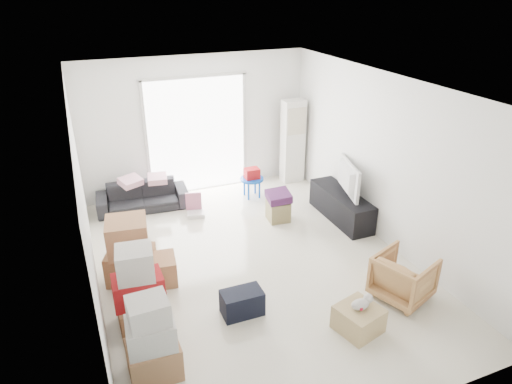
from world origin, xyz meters
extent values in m
cube|color=beige|center=(0.00, 0.00, -0.12)|extent=(4.50, 6.00, 0.24)
cube|color=white|center=(0.00, 0.00, 2.82)|extent=(4.50, 6.00, 0.24)
cube|color=white|center=(0.00, 3.12, 1.35)|extent=(4.50, 0.24, 2.70)
cube|color=white|center=(0.00, -3.12, 1.35)|extent=(4.50, 0.24, 2.70)
cube|color=white|center=(-2.37, 0.00, 1.35)|extent=(0.24, 6.00, 2.70)
cube|color=white|center=(2.37, 0.00, 1.35)|extent=(0.24, 6.00, 2.70)
cube|color=white|center=(0.00, 2.98, 1.15)|extent=(2.00, 0.01, 2.30)
cube|color=silver|center=(-1.00, 2.97, 1.15)|extent=(0.06, 0.04, 2.30)
cube|color=silver|center=(1.00, 2.97, 1.15)|extent=(0.06, 0.04, 2.30)
cube|color=silver|center=(0.00, 2.97, 2.30)|extent=(2.10, 0.04, 0.06)
cube|color=silver|center=(1.95, 2.65, 0.88)|extent=(0.45, 0.30, 1.75)
cube|color=black|center=(2.00, 0.74, 0.25)|extent=(0.46, 1.52, 0.51)
imported|color=black|center=(2.00, 0.74, 0.57)|extent=(0.81, 1.11, 0.13)
imported|color=black|center=(-1.24, 2.50, 0.33)|extent=(1.70, 0.61, 0.65)
cube|color=#EFAEBE|center=(-1.42, 2.52, 0.72)|extent=(0.52, 0.48, 0.13)
cube|color=#EFAEBE|center=(-0.94, 2.47, 0.71)|extent=(0.37, 0.31, 0.11)
imported|color=tan|center=(1.57, -1.52, 0.35)|extent=(0.85, 0.87, 0.71)
cube|color=#926242|center=(-1.80, -1.60, 0.21)|extent=(0.55, 0.47, 0.41)
cube|color=silver|center=(-1.80, -1.60, 0.57)|extent=(0.52, 0.44, 0.32)
cube|color=silver|center=(-1.80, -1.60, 0.87)|extent=(0.42, 0.38, 0.27)
cube|color=#926242|center=(-1.80, -0.78, 0.20)|extent=(0.56, 0.56, 0.40)
cube|color=#B21715|center=(-1.80, -0.78, 0.49)|extent=(0.61, 0.41, 0.18)
cube|color=#B21715|center=(-1.80, -0.78, 0.66)|extent=(0.59, 0.39, 0.16)
cube|color=silver|center=(-1.80, -0.78, 0.94)|extent=(0.47, 0.45, 0.38)
cube|color=#926242|center=(-1.77, 0.29, 0.23)|extent=(0.78, 0.72, 0.46)
cube|color=#926242|center=(-1.77, 0.29, 0.71)|extent=(0.62, 0.62, 0.50)
cube|color=#926242|center=(-1.41, 0.07, 0.19)|extent=(0.52, 0.52, 0.39)
cube|color=black|center=(-0.56, -1.02, 0.17)|extent=(0.53, 0.32, 0.34)
cube|color=olive|center=(0.93, 1.12, 0.18)|extent=(0.40, 0.40, 0.36)
cube|color=#441D49|center=(0.93, 1.12, 0.43)|extent=(0.45, 0.45, 0.14)
cylinder|color=#0945B8|center=(0.85, 2.20, 0.38)|extent=(0.47, 0.47, 0.04)
cylinder|color=#0945B8|center=(0.97, 2.32, 0.18)|extent=(0.04, 0.04, 0.36)
cylinder|color=#0945B8|center=(0.73, 2.32, 0.18)|extent=(0.04, 0.04, 0.36)
cylinder|color=#0945B8|center=(0.73, 2.08, 0.18)|extent=(0.04, 0.04, 0.36)
cylinder|color=#0945B8|center=(0.97, 2.08, 0.18)|extent=(0.04, 0.04, 0.36)
cube|color=#B21715|center=(0.85, 2.20, 0.50)|extent=(0.28, 0.22, 0.20)
cube|color=silver|center=(-0.40, 1.83, 0.04)|extent=(0.36, 0.34, 0.08)
cube|color=#C1658A|center=(-0.40, 1.94, 0.25)|extent=(0.29, 0.11, 0.34)
cube|color=tan|center=(0.65, -1.85, 0.16)|extent=(0.60, 0.60, 0.32)
ellipsoid|color=#B2ADA8|center=(0.65, -1.85, 0.39)|extent=(0.23, 0.16, 0.12)
cube|color=#B6132C|center=(0.65, -1.85, 0.39)|extent=(0.19, 0.18, 0.03)
sphere|color=#B2ADA8|center=(0.79, -1.82, 0.42)|extent=(0.12, 0.12, 0.12)
camera|label=1|loc=(-2.17, -5.46, 3.95)|focal=32.00mm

